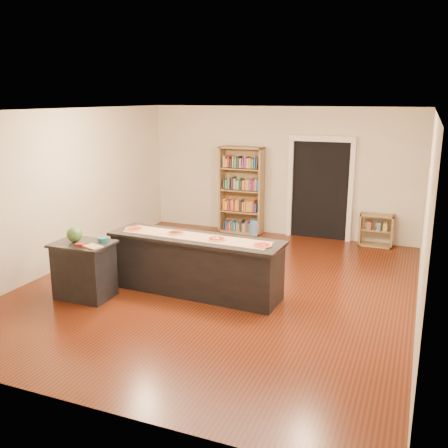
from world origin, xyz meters
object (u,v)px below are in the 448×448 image
at_px(bookshelf, 241,190).
at_px(low_shelf, 376,230).
at_px(side_counter, 84,270).
at_px(watermelon, 74,234).
at_px(kitchen_island, 195,265).
at_px(waste_bin, 255,227).

relative_size(bookshelf, low_shelf, 2.89).
distance_m(side_counter, watermelon, 0.56).
relative_size(low_shelf, watermelon, 2.86).
relative_size(kitchen_island, waste_bin, 8.17).
height_order(kitchen_island, watermelon, watermelon).
distance_m(kitchen_island, side_counter, 1.69).
height_order(kitchen_island, side_counter, kitchen_island).
relative_size(side_counter, waste_bin, 2.60).
bearing_deg(side_counter, low_shelf, 48.11).
bearing_deg(low_shelf, watermelon, -131.71).
relative_size(bookshelf, watermelon, 8.26).
distance_m(side_counter, waste_bin, 4.56).
bearing_deg(watermelon, side_counter, 1.43).
distance_m(side_counter, low_shelf, 5.92).
bearing_deg(waste_bin, side_counter, -106.42).
xyz_separation_m(kitchen_island, low_shelf, (2.37, 3.69, -0.12)).
xyz_separation_m(side_counter, waste_bin, (1.29, 4.36, -0.27)).
xyz_separation_m(low_shelf, waste_bin, (-2.58, -0.12, -0.17)).
bearing_deg(kitchen_island, side_counter, -149.32).
height_order(bookshelf, waste_bin, bookshelf).
xyz_separation_m(side_counter, low_shelf, (3.86, 4.48, -0.10)).
relative_size(kitchen_island, bookshelf, 1.42).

